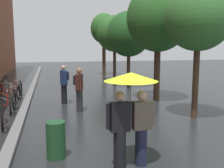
% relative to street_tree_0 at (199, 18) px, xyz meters
% --- Properties ---
extents(ground_plane, '(80.00, 80.00, 0.00)m').
position_rel_street_tree_0_xyz_m(ground_plane, '(-2.89, -3.35, -3.52)').
color(ground_plane, '#26282B').
extents(kerb_strip, '(0.30, 36.00, 0.12)m').
position_rel_street_tree_0_xyz_m(kerb_strip, '(-6.09, 6.65, -3.46)').
color(kerb_strip, slate).
rests_on(kerb_strip, ground).
extents(street_tree_0, '(2.32, 2.32, 4.71)m').
position_rel_street_tree_0_xyz_m(street_tree_0, '(0.00, 0.00, 0.00)').
color(street_tree_0, '#473323').
rests_on(street_tree_0, ground).
extents(street_tree_1, '(2.93, 2.93, 5.41)m').
position_rel_street_tree_0_xyz_m(street_tree_1, '(-0.08, 3.23, 0.31)').
color(street_tree_1, '#473323').
rests_on(street_tree_1, ground).
extents(street_tree_2, '(2.72, 2.72, 4.73)m').
position_rel_street_tree_0_xyz_m(street_tree_2, '(-0.15, 7.49, -0.21)').
color(street_tree_2, '#473323').
rests_on(street_tree_2, ground).
extents(street_tree_3, '(2.68, 2.68, 4.88)m').
position_rel_street_tree_0_xyz_m(street_tree_3, '(-0.18, 10.96, -0.02)').
color(street_tree_3, '#473323').
rests_on(street_tree_3, ground).
extents(street_tree_4, '(2.35, 2.35, 5.46)m').
position_rel_street_tree_0_xyz_m(street_tree_4, '(-0.21, 14.68, 0.56)').
color(street_tree_4, '#473323').
rests_on(street_tree_4, ground).
extents(parked_bicycle_3, '(1.13, 0.78, 0.96)m').
position_rel_street_tree_0_xyz_m(parked_bicycle_3, '(-6.99, 2.87, -3.15)').
color(parked_bicycle_3, black).
rests_on(parked_bicycle_3, ground).
extents(parked_bicycle_4, '(1.13, 0.79, 0.96)m').
position_rel_street_tree_0_xyz_m(parked_bicycle_4, '(-7.15, 3.94, -3.15)').
color(parked_bicycle_4, black).
rests_on(parked_bicycle_4, ground).
extents(parked_bicycle_5, '(1.13, 0.78, 0.96)m').
position_rel_street_tree_0_xyz_m(parked_bicycle_5, '(-7.05, 4.90, -3.15)').
color(parked_bicycle_5, black).
rests_on(parked_bicycle_5, ground).
extents(parked_bicycle_6, '(1.12, 0.76, 0.96)m').
position_rel_street_tree_0_xyz_m(parked_bicycle_6, '(-7.03, 5.89, -3.15)').
color(parked_bicycle_6, black).
rests_on(parked_bicycle_6, ground).
extents(parked_bicycle_7, '(1.17, 0.85, 0.96)m').
position_rel_street_tree_0_xyz_m(parked_bicycle_7, '(-7.15, 6.80, -3.15)').
color(parked_bicycle_7, black).
rests_on(parked_bicycle_7, ground).
extents(couple_under_umbrella, '(1.12, 1.12, 2.02)m').
position_rel_street_tree_0_xyz_m(couple_under_umbrella, '(-3.44, -3.14, -2.17)').
color(couple_under_umbrella, black).
rests_on(couple_under_umbrella, ground).
extents(litter_bin, '(0.44, 0.44, 0.85)m').
position_rel_street_tree_0_xyz_m(litter_bin, '(-4.97, -2.33, -3.10)').
color(litter_bin, '#1E4C28').
rests_on(litter_bin, ground).
extents(pedestrian_walking_midground, '(0.39, 0.58, 1.73)m').
position_rel_street_tree_0_xyz_m(pedestrian_walking_midground, '(-4.43, 3.45, -2.60)').
color(pedestrian_walking_midground, black).
rests_on(pedestrian_walking_midground, ground).
extents(pedestrian_walking_far, '(0.41, 0.56, 1.73)m').
position_rel_street_tree_0_xyz_m(pedestrian_walking_far, '(-3.95, 1.84, -2.60)').
color(pedestrian_walking_far, '#2D2D33').
rests_on(pedestrian_walking_far, ground).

